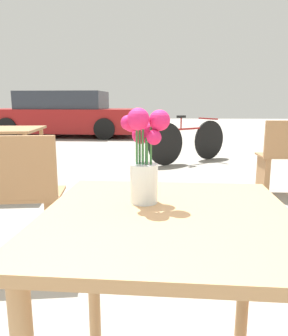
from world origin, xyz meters
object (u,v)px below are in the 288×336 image
(flower_vase, at_px, (144,158))
(table_back, at_px, (1,137))
(parked_car, at_px, (64,115))
(bicycle, at_px, (189,141))
(table_front, at_px, (167,251))

(flower_vase, xyz_separation_m, table_back, (-1.82, 2.74, -0.23))
(parked_car, bearing_deg, bicycle, -51.28)
(flower_vase, bearing_deg, bicycle, 83.25)
(parked_car, bearing_deg, flower_vase, -72.22)
(parked_car, bearing_deg, table_back, -80.37)
(bicycle, bearing_deg, table_front, -95.75)
(table_front, xyz_separation_m, parked_car, (-2.96, 9.11, 0.04))
(flower_vase, bearing_deg, table_back, 123.70)
(table_front, bearing_deg, table_back, 123.75)
(table_front, height_order, table_back, table_back)
(table_front, distance_m, table_back, 3.41)
(table_front, height_order, parked_car, parked_car)
(table_front, relative_size, flower_vase, 2.57)
(table_back, bearing_deg, flower_vase, -56.30)
(flower_vase, distance_m, parked_car, 9.46)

